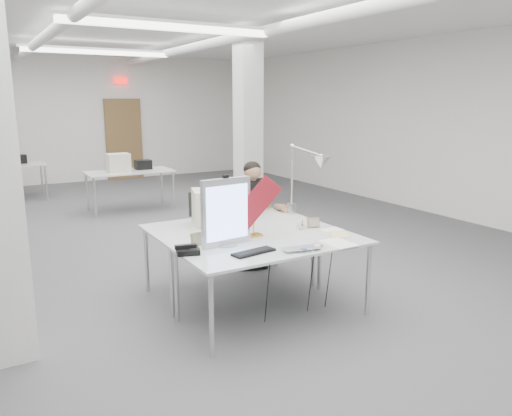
{
  "coord_description": "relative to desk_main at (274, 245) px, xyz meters",
  "views": [
    {
      "loc": [
        -2.4,
        -6.32,
        2.08
      ],
      "look_at": [
        0.09,
        -2.0,
        0.99
      ],
      "focal_mm": 35.0,
      "sensor_mm": 36.0,
      "label": 1
    }
  ],
  "objects": [
    {
      "name": "paper_stack_c",
      "position": [
        0.78,
        0.12,
        0.02
      ],
      "size": [
        0.23,
        0.16,
        0.01
      ],
      "primitive_type": "cube",
      "rotation": [
        0.0,
        0.0,
        -0.02
      ],
      "color": "white",
      "rests_on": "desk_main"
    },
    {
      "name": "paper_stack_a",
      "position": [
        0.53,
        -0.3,
        0.02
      ],
      "size": [
        0.24,
        0.34,
        0.01
      ],
      "primitive_type": "cube",
      "rotation": [
        0.0,
        0.0,
        0.01
      ],
      "color": "white",
      "rests_on": "desk_main"
    },
    {
      "name": "desk_second",
      "position": [
        0.0,
        0.9,
        0.0
      ],
      "size": [
        1.8,
        0.9,
        0.02
      ],
      "primitive_type": "cube",
      "color": "silver",
      "rests_on": "room_shell"
    },
    {
      "name": "desk_clock",
      "position": [
        0.52,
        0.31,
        0.06
      ],
      "size": [
        0.1,
        0.03,
        0.1
      ],
      "primitive_type": "cylinder",
      "rotation": [
        1.57,
        0.0,
        -0.0
      ],
      "color": "silver",
      "rests_on": "desk_main"
    },
    {
      "name": "bankers_lamp",
      "position": [
        -0.04,
        0.33,
        0.2
      ],
      "size": [
        0.34,
        0.16,
        0.37
      ],
      "primitive_type": null,
      "rotation": [
        0.0,
        0.0,
        0.08
      ],
      "color": "gold",
      "rests_on": "desk_main"
    },
    {
      "name": "picture_frame_left",
      "position": [
        -0.64,
        0.31,
        0.07
      ],
      "size": [
        0.16,
        0.07,
        0.12
      ],
      "primitive_type": "cube",
      "rotation": [
        -0.21,
        0.0,
        0.18
      ],
      "color": "#AB9349",
      "rests_on": "desk_main"
    },
    {
      "name": "picture_frame_right",
      "position": [
        0.67,
        0.3,
        0.07
      ],
      "size": [
        0.14,
        0.07,
        0.11
      ],
      "primitive_type": "cube",
      "rotation": [
        -0.21,
        0.0,
        -0.31
      ],
      "color": "#A97449",
      "rests_on": "desk_main"
    },
    {
      "name": "keyboard",
      "position": [
        -0.32,
        -0.17,
        0.02
      ],
      "size": [
        0.42,
        0.19,
        0.02
      ],
      "primitive_type": "cube",
      "rotation": [
        0.0,
        0.0,
        0.14
      ],
      "color": "black",
      "rests_on": "desk_main"
    },
    {
      "name": "monitor",
      "position": [
        -0.41,
        0.18,
        0.33
      ],
      "size": [
        0.51,
        0.1,
        0.63
      ],
      "primitive_type": "cube",
      "rotation": [
        0.0,
        0.0,
        0.1
      ],
      "color": "#B9B8BE",
      "rests_on": "desk_main"
    },
    {
      "name": "paper_stack_b",
      "position": [
        0.73,
        -0.07,
        0.02
      ],
      "size": [
        0.26,
        0.29,
        0.01
      ],
      "primitive_type": "cube",
      "rotation": [
        0.0,
        0.0,
        -0.45
      ],
      "color": "#DFC385",
      "rests_on": "desk_main"
    },
    {
      "name": "architect_lamp",
      "position": [
        0.85,
        0.73,
        0.48
      ],
      "size": [
        0.26,
        0.73,
        0.94
      ],
      "primitive_type": null,
      "rotation": [
        0.0,
        0.0,
        0.01
      ],
      "color": "#B9B9BD",
      "rests_on": "desk_second"
    },
    {
      "name": "mouse",
      "position": [
        0.28,
        -0.32,
        0.03
      ],
      "size": [
        0.1,
        0.07,
        0.04
      ],
      "primitive_type": "ellipsoid",
      "rotation": [
        0.0,
        0.0,
        0.01
      ],
      "color": "#ACADB1",
      "rests_on": "desk_main"
    },
    {
      "name": "seated_person",
      "position": [
        0.59,
        1.45,
        0.16
      ],
      "size": [
        0.61,
        0.73,
        1.0
      ],
      "primitive_type": null,
      "rotation": [
        0.0,
        0.0,
        -0.12
      ],
      "color": "black",
      "rests_on": "office_chair"
    },
    {
      "name": "bg_desk_a",
      "position": [
        0.2,
        5.5,
        0.0
      ],
      "size": [
        1.6,
        0.8,
        0.02
      ],
      "primitive_type": "cube",
      "color": "silver",
      "rests_on": "room_shell"
    },
    {
      "name": "desk_phone",
      "position": [
        -0.83,
        0.12,
        0.04
      ],
      "size": [
        0.24,
        0.23,
        0.05
      ],
      "primitive_type": "cube",
      "rotation": [
        0.0,
        0.0,
        -0.27
      ],
      "color": "black",
      "rests_on": "desk_main"
    },
    {
      "name": "desk_main",
      "position": [
        0.0,
        0.0,
        0.0
      ],
      "size": [
        1.8,
        0.9,
        0.02
      ],
      "primitive_type": "cube",
      "color": "silver",
      "rests_on": "room_shell"
    },
    {
      "name": "office_chair",
      "position": [
        0.59,
        1.5,
        -0.22
      ],
      "size": [
        0.57,
        0.57,
        1.04
      ],
      "primitive_type": null,
      "rotation": [
        0.0,
        0.0,
        -0.12
      ],
      "color": "black",
      "rests_on": "room_shell"
    },
    {
      "name": "pennant",
      "position": [
        -0.11,
        0.15,
        0.39
      ],
      "size": [
        0.45,
        0.21,
        0.53
      ],
      "primitive_type": "cube",
      "rotation": [
        0.0,
        -0.87,
        -0.41
      ],
      "color": "maroon",
      "rests_on": "monitor"
    },
    {
      "name": "laptop",
      "position": [
        0.09,
        -0.36,
        0.03
      ],
      "size": [
        0.38,
        0.28,
        0.03
      ],
      "primitive_type": "imported",
      "rotation": [
        0.0,
        0.0,
        -0.17
      ],
      "color": "#BABAC0",
      "rests_on": "desk_main"
    },
    {
      "name": "room_shell",
      "position": [
        0.04,
        2.63,
        0.95
      ],
      "size": [
        10.04,
        14.04,
        3.24
      ],
      "color": "#49494B",
      "rests_on": "ground"
    },
    {
      "name": "bg_desk_b",
      "position": [
        -1.8,
        7.7,
        0.0
      ],
      "size": [
        1.6,
        0.8,
        0.02
      ],
      "primitive_type": "cube",
      "color": "silver",
      "rests_on": "room_shell"
    },
    {
      "name": "beige_monitor",
      "position": [
        -0.19,
        0.97,
        0.2
      ],
      "size": [
        0.49,
        0.48,
        0.38
      ],
      "primitive_type": "cube",
      "rotation": [
        0.0,
        0.0,
        -0.29
      ],
      "color": "beige",
      "rests_on": "desk_second"
    }
  ]
}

